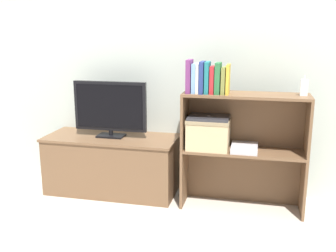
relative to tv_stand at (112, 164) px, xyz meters
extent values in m
plane|color=#BCB2A3|center=(0.50, -0.22, -0.24)|extent=(16.00, 16.00, 0.00)
cube|color=#B2BCB2|center=(0.50, 0.26, 0.96)|extent=(10.00, 0.05, 2.40)
cube|color=brown|center=(0.00, 0.00, -0.01)|extent=(1.07, 0.44, 0.46)
cube|color=brown|center=(0.00, 0.00, 0.23)|extent=(1.09, 0.46, 0.02)
cube|color=black|center=(0.00, 0.00, 0.25)|extent=(0.22, 0.14, 0.02)
cylinder|color=black|center=(0.00, 0.00, 0.28)|extent=(0.04, 0.04, 0.04)
cube|color=black|center=(0.00, 0.00, 0.50)|extent=(0.61, 0.04, 0.40)
cube|color=black|center=(0.00, -0.02, 0.50)|extent=(0.56, 0.00, 0.35)
cube|color=brown|center=(0.63, -0.08, -0.01)|extent=(0.02, 0.29, 0.46)
cube|color=brown|center=(1.53, -0.08, -0.01)|extent=(0.02, 0.29, 0.46)
cube|color=brown|center=(1.08, 0.06, -0.01)|extent=(0.88, 0.02, 0.46)
cube|color=brown|center=(1.08, -0.08, 0.21)|extent=(0.88, 0.29, 0.02)
cube|color=brown|center=(0.63, -0.08, 0.44)|extent=(0.02, 0.29, 0.43)
cube|color=brown|center=(1.53, -0.08, 0.44)|extent=(0.02, 0.29, 0.43)
cube|color=brown|center=(1.08, 0.06, 0.44)|extent=(0.88, 0.02, 0.43)
cube|color=brown|center=(1.08, -0.08, 0.64)|extent=(0.88, 0.29, 0.02)
cube|color=#6B2D66|center=(0.67, -0.12, 0.77)|extent=(0.03, 0.14, 0.24)
cube|color=#709ECC|center=(0.71, -0.12, 0.76)|extent=(0.03, 0.13, 0.21)
cube|color=silver|center=(0.74, -0.12, 0.76)|extent=(0.02, 0.14, 0.22)
cube|color=navy|center=(0.77, -0.12, 0.76)|extent=(0.03, 0.16, 0.23)
cube|color=#1E7075|center=(0.80, -0.12, 0.76)|extent=(0.03, 0.14, 0.23)
cube|color=#B22328|center=(0.84, -0.12, 0.75)|extent=(0.03, 0.12, 0.20)
cube|color=#286638|center=(0.88, -0.12, 0.76)|extent=(0.04, 0.14, 0.22)
cube|color=olive|center=(0.92, -0.12, 0.75)|extent=(0.03, 0.14, 0.19)
cube|color=gold|center=(0.95, -0.12, 0.76)|extent=(0.02, 0.15, 0.21)
cube|color=white|center=(1.48, -0.08, 0.71)|extent=(0.05, 0.04, 0.11)
cylinder|color=silver|center=(1.48, -0.08, 0.78)|extent=(0.01, 0.01, 0.03)
cube|color=tan|center=(0.82, -0.09, 0.34)|extent=(0.31, 0.25, 0.23)
cube|color=#917E5B|center=(0.82, -0.09, 0.44)|extent=(0.32, 0.26, 0.02)
cube|color=#2D2D33|center=(0.82, -0.09, 0.46)|extent=(0.30, 0.24, 0.02)
cylinder|color=#99999E|center=(0.82, -0.09, 0.47)|extent=(0.02, 0.02, 0.00)
cube|color=#B2B2B7|center=(1.09, -0.09, 0.24)|extent=(0.19, 0.25, 0.04)
camera|label=1|loc=(1.17, -2.95, 1.09)|focal=42.00mm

